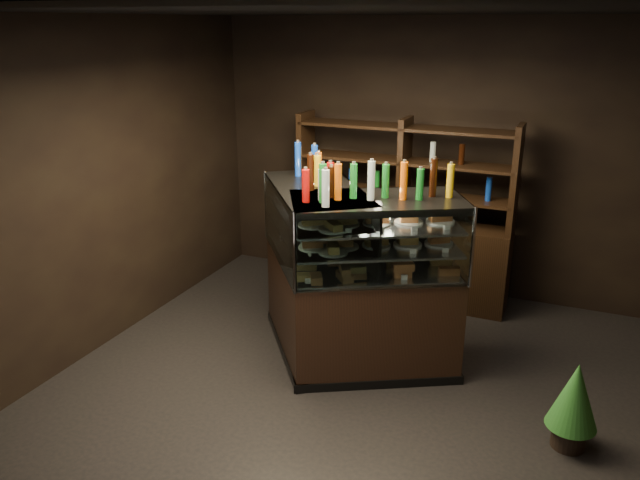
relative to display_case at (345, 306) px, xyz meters
The scene contains 7 objects.
ground 0.80m from the display_case, 62.14° to the right, with size 5.00×5.00×0.00m, color black.
room_shell 1.54m from the display_case, 62.14° to the right, with size 5.02×5.02×3.01m.
display_case is the anchor object (origin of this frame).
food_display 0.70m from the display_case, 102.32° to the right, with size 1.70×1.15×0.48m.
bottles_top 1.19m from the display_case, 77.68° to the left, with size 1.52×1.01×0.30m.
potted_conifer 2.04m from the display_case, 15.72° to the right, with size 0.36×0.36×0.77m.
back_shelving 1.52m from the display_case, 87.32° to the left, with size 2.34×0.43×2.00m.
Camera 1 is at (1.51, -4.22, 2.93)m, focal length 35.00 mm.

